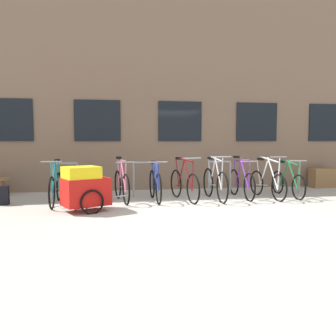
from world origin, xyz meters
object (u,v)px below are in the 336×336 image
(bicycle_white, at_px, (267,183))
(backpack, at_px, (2,195))
(bike_trailer, at_px, (85,188))
(bicycle_green, at_px, (288,182))
(bicycle_teal, at_px, (56,187))
(bicycle_blue, at_px, (155,185))
(planter_box, at_px, (322,178))
(bicycle_pink, at_px, (122,185))
(bicycle_maroon, at_px, (184,184))
(bicycle_silver, at_px, (215,183))
(bicycle_purple, at_px, (241,182))

(bicycle_white, bearing_deg, backpack, 179.83)
(bike_trailer, height_order, backpack, bike_trailer)
(bicycle_white, relative_size, bicycle_green, 1.00)
(backpack, bearing_deg, bicycle_white, -6.12)
(bicycle_teal, xyz_separation_m, bicycle_white, (5.18, 0.06, -0.01))
(bicycle_blue, bearing_deg, planter_box, 15.82)
(bicycle_white, height_order, bicycle_blue, bicycle_white)
(bicycle_teal, bearing_deg, bicycle_pink, 5.43)
(bicycle_teal, distance_m, bicycle_green, 5.81)
(bicycle_blue, height_order, bike_trailer, bicycle_blue)
(bicycle_teal, distance_m, bicycle_pink, 1.51)
(bicycle_teal, height_order, bicycle_green, bicycle_teal)
(bicycle_teal, height_order, bicycle_maroon, bicycle_maroon)
(bicycle_teal, bearing_deg, backpack, 176.26)
(bicycle_white, distance_m, planter_box, 3.01)
(bicycle_green, bearing_deg, bike_trailer, -167.26)
(bicycle_teal, height_order, bicycle_blue, bicycle_teal)
(bicycle_pink, xyz_separation_m, bicycle_silver, (2.28, -0.12, 0.01))
(bicycle_purple, bearing_deg, bicycle_teal, -177.66)
(backpack, bearing_deg, bicycle_purple, -4.88)
(bicycle_maroon, bearing_deg, bicycle_blue, 175.64)
(bicycle_maroon, relative_size, bike_trailer, 1.24)
(bicycle_teal, height_order, bicycle_pink, bicycle_pink)
(bicycle_blue, relative_size, bike_trailer, 1.17)
(bicycle_pink, xyz_separation_m, planter_box, (6.23, 1.50, -0.10))
(bicycle_maroon, height_order, bicycle_green, bicycle_maroon)
(bicycle_pink, bearing_deg, backpack, -178.59)
(bicycle_green, relative_size, planter_box, 2.49)
(bike_trailer, height_order, planter_box, bike_trailer)
(bicycle_pink, xyz_separation_m, bike_trailer, (-0.78, -1.11, 0.09))
(bicycle_silver, xyz_separation_m, planter_box, (3.95, 1.62, -0.11))
(bicycle_blue, distance_m, bicycle_purple, 2.22)
(bicycle_pink, distance_m, bicycle_green, 4.30)
(bicycle_pink, relative_size, bicycle_maroon, 0.95)
(bicycle_blue, distance_m, bike_trailer, 1.92)
(bicycle_teal, height_order, bike_trailer, bicycle_teal)
(bicycle_pink, height_order, bicycle_green, bicycle_pink)
(backpack, relative_size, planter_box, 0.63)
(backpack, height_order, planter_box, planter_box)
(bicycle_maroon, bearing_deg, bicycle_pink, 176.68)
(bicycle_pink, height_order, bicycle_maroon, bicycle_maroon)
(bike_trailer, bearing_deg, bicycle_blue, 34.09)
(bicycle_white, height_order, bicycle_pink, bicycle_white)
(bicycle_pink, distance_m, bicycle_purple, 3.03)
(bicycle_blue, bearing_deg, bicycle_green, 1.21)
(bicycle_white, bearing_deg, bicycle_green, 11.28)
(bicycle_blue, height_order, bicycle_purple, bicycle_purple)
(bike_trailer, xyz_separation_m, planter_box, (7.01, 2.61, -0.19))
(bicycle_green, xyz_separation_m, planter_box, (1.93, 1.46, -0.06))
(bicycle_green, xyz_separation_m, bicycle_purple, (-1.27, 0.00, 0.03))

